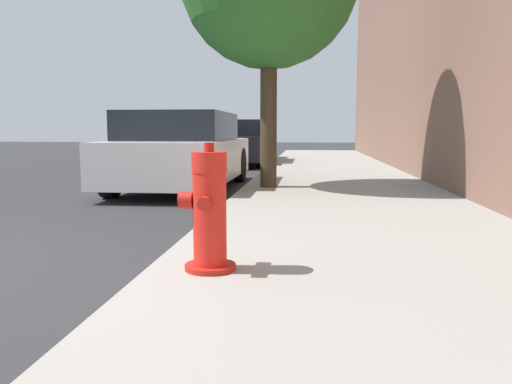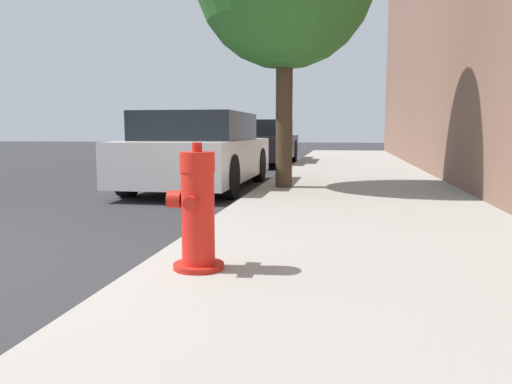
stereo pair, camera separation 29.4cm
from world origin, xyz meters
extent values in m
cube|color=#99968E|center=(3.47, 0.00, 0.06)|extent=(3.14, 40.00, 0.13)
cylinder|color=red|center=(2.32, -0.02, 0.14)|extent=(0.33, 0.33, 0.04)
cylinder|color=red|center=(2.32, -0.02, 0.46)|extent=(0.22, 0.22, 0.60)
cylinder|color=red|center=(2.32, -0.02, 0.83)|extent=(0.23, 0.23, 0.13)
cylinder|color=red|center=(2.32, -0.02, 0.92)|extent=(0.06, 0.06, 0.06)
cylinder|color=red|center=(2.32, -0.17, 0.58)|extent=(0.08, 0.07, 0.08)
cylinder|color=red|center=(2.32, 0.12, 0.58)|extent=(0.08, 0.07, 0.08)
cylinder|color=red|center=(2.17, -0.02, 0.58)|extent=(0.09, 0.11, 0.11)
cube|color=silver|center=(0.74, 5.50, 0.53)|extent=(1.80, 4.27, 0.68)
cube|color=black|center=(0.74, 5.33, 1.10)|extent=(1.65, 2.35, 0.47)
cylinder|color=black|center=(-0.08, 6.82, 0.34)|extent=(0.20, 0.68, 0.68)
cylinder|color=black|center=(1.56, 6.82, 0.34)|extent=(0.20, 0.68, 0.68)
cylinder|color=black|center=(-0.08, 4.18, 0.34)|extent=(0.20, 0.68, 0.68)
cylinder|color=black|center=(1.56, 4.18, 0.34)|extent=(0.20, 0.68, 0.68)
cube|color=black|center=(0.83, 11.83, 0.53)|extent=(1.74, 4.51, 0.67)
cube|color=black|center=(0.83, 11.65, 1.10)|extent=(1.60, 2.48, 0.46)
cylinder|color=black|center=(0.04, 13.23, 0.36)|extent=(0.20, 0.72, 0.72)
cylinder|color=black|center=(1.62, 13.23, 0.36)|extent=(0.20, 0.72, 0.72)
cylinder|color=black|center=(0.04, 10.43, 0.36)|extent=(0.20, 0.72, 0.72)
cylinder|color=black|center=(1.62, 10.43, 0.36)|extent=(0.20, 0.72, 0.72)
cylinder|color=#423323|center=(2.31, 4.82, 1.30)|extent=(0.26, 0.26, 2.34)
camera|label=1|loc=(2.96, -3.15, 1.03)|focal=35.00mm
camera|label=2|loc=(3.25, -3.11, 1.03)|focal=35.00mm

